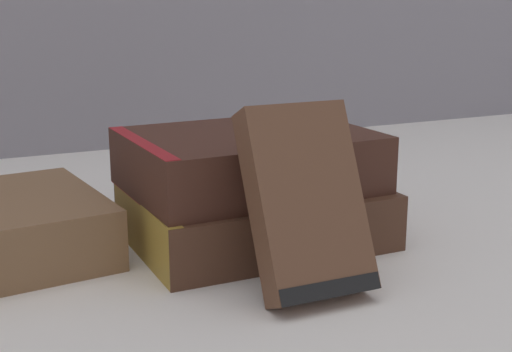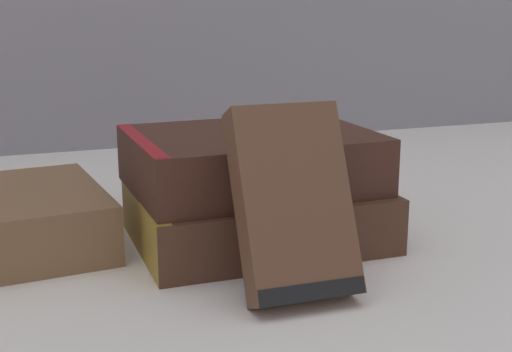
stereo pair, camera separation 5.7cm
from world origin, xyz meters
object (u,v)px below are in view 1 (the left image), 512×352
(book_leaning_front, at_px, (307,208))
(pocket_watch, at_px, (307,129))
(reading_glasses, at_px, (179,199))
(book_flat_top, at_px, (243,161))
(book_flat_bottom, at_px, (249,215))

(book_leaning_front, bearing_deg, pocket_watch, 61.86)
(pocket_watch, distance_m, reading_glasses, 0.20)
(reading_glasses, bearing_deg, book_flat_top, -94.68)
(pocket_watch, bearing_deg, reading_glasses, 110.77)
(book_flat_bottom, xyz_separation_m, book_leaning_front, (-0.01, -0.12, 0.04))
(pocket_watch, height_order, reading_glasses, pocket_watch)
(book_flat_top, relative_size, pocket_watch, 4.06)
(book_flat_top, relative_size, reading_glasses, 1.93)
(pocket_watch, relative_size, reading_glasses, 0.47)
(book_leaning_front, distance_m, pocket_watch, 0.12)
(book_flat_bottom, bearing_deg, reading_glasses, 95.07)
(book_leaning_front, bearing_deg, book_flat_top, 87.80)
(book_flat_bottom, relative_size, book_flat_top, 1.01)
(book_leaning_front, bearing_deg, reading_glasses, 91.44)
(book_flat_bottom, xyz_separation_m, pocket_watch, (0.05, -0.01, 0.08))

